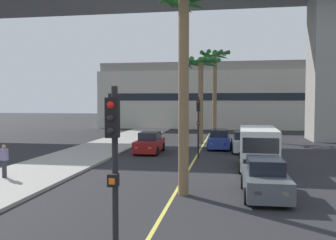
% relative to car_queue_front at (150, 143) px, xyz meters
% --- Properties ---
extents(sidewalk_left, '(4.80, 80.00, 0.15)m').
position_rel_car_queue_front_xyz_m(sidewalk_left, '(-4.34, -11.56, -0.65)').
color(sidewalk_left, '#9E9991').
rests_on(sidewalk_left, ground).
extents(lane_stripe_center, '(0.14, 56.00, 0.01)m').
position_rel_car_queue_front_xyz_m(lane_stripe_center, '(3.66, -3.56, -0.72)').
color(lane_stripe_center, '#DBCC4C').
rests_on(lane_stripe_center, ground).
extents(pier_building_backdrop, '(32.81, 8.04, 9.33)m').
position_rel_car_queue_front_xyz_m(pier_building_backdrop, '(3.66, 27.26, 3.88)').
color(pier_building_backdrop, beige).
rests_on(pier_building_backdrop, ground).
extents(car_queue_front, '(1.86, 4.11, 1.56)m').
position_rel_car_queue_front_xyz_m(car_queue_front, '(0.00, 0.00, 0.00)').
color(car_queue_front, maroon).
rests_on(car_queue_front, ground).
extents(car_queue_second, '(1.92, 4.14, 1.56)m').
position_rel_car_queue_front_xyz_m(car_queue_second, '(5.10, 3.29, 0.00)').
color(car_queue_second, navy).
rests_on(car_queue_second, ground).
extents(car_queue_third, '(1.88, 4.12, 1.56)m').
position_rel_car_queue_front_xyz_m(car_queue_third, '(7.38, -11.62, 0.00)').
color(car_queue_third, '#4C5156').
rests_on(car_queue_third, ground).
extents(car_queue_fourth, '(1.95, 4.16, 1.56)m').
position_rel_car_queue_front_xyz_m(car_queue_fourth, '(7.01, 1.67, 0.00)').
color(car_queue_fourth, '#B7BABF').
rests_on(car_queue_fourth, ground).
extents(delivery_van, '(2.27, 5.30, 2.36)m').
position_rel_car_queue_front_xyz_m(delivery_van, '(7.56, -5.52, 0.57)').
color(delivery_van, silver).
rests_on(delivery_van, ground).
extents(traffic_light_median_near, '(0.24, 0.37, 4.20)m').
position_rel_car_queue_front_xyz_m(traffic_light_median_near, '(3.71, -20.22, 1.99)').
color(traffic_light_median_near, black).
rests_on(traffic_light_median_near, ground).
extents(traffic_light_median_far, '(0.24, 0.37, 4.20)m').
position_rel_car_queue_front_xyz_m(traffic_light_median_far, '(3.85, -2.10, 1.99)').
color(traffic_light_median_far, black).
rests_on(traffic_light_median_far, ground).
extents(palm_tree_near_median, '(3.55, 3.60, 7.95)m').
position_rel_car_queue_front_xyz_m(palm_tree_near_median, '(3.34, 6.74, 5.66)').
color(palm_tree_near_median, brown).
rests_on(palm_tree_near_median, ground).
extents(palm_tree_mid_median, '(3.29, 3.38, 9.34)m').
position_rel_car_queue_front_xyz_m(palm_tree_mid_median, '(4.40, 12.53, 6.47)').
color(palm_tree_mid_median, brown).
rests_on(palm_tree_mid_median, ground).
extents(palm_tree_far_median, '(2.61, 2.63, 8.69)m').
position_rel_car_queue_front_xyz_m(palm_tree_far_median, '(4.04, -11.94, 6.04)').
color(palm_tree_far_median, brown).
rests_on(palm_tree_far_median, ground).
extents(pedestrian_near_crosswalk, '(0.34, 0.22, 1.62)m').
position_rel_car_queue_front_xyz_m(pedestrian_near_crosswalk, '(-4.98, -10.66, 0.28)').
color(pedestrian_near_crosswalk, '#2D2D38').
rests_on(pedestrian_near_crosswalk, sidewalk_left).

